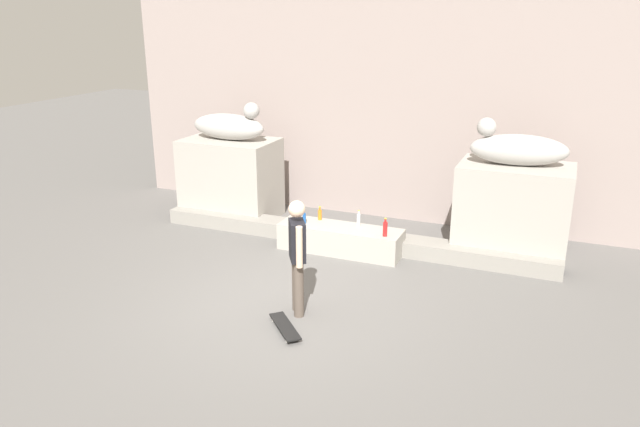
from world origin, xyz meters
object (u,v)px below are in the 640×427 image
statue_reclining_right (517,148)px  statue_reclining_left (230,126)px  bottle_clear (359,220)px  skater (297,253)px  bottle_red (385,229)px  bottle_blue (304,218)px  skateboard (285,326)px  bottle_orange (320,214)px

statue_reclining_right → statue_reclining_left: bearing=-6.9°
bottle_clear → skater: bearing=-90.5°
bottle_red → bottle_blue: (-1.52, 0.06, -0.03)m
statue_reclining_left → bottle_clear: statue_reclining_left is taller
skateboard → bottle_clear: 3.13m
skater → skateboard: (0.05, -0.54, -0.86)m
statue_reclining_left → bottle_orange: size_ratio=6.36×
statue_reclining_left → bottle_blue: size_ratio=6.24×
statue_reclining_left → statue_reclining_right: bearing=2.2°
statue_reclining_right → bottle_orange: size_ratio=6.49×
statue_reclining_right → bottle_blue: size_ratio=6.37×
bottle_red → bottle_clear: bearing=154.3°
skater → bottle_red: bearing=-46.2°
statue_reclining_left → bottle_blue: statue_reclining_left is taller
bottle_blue → bottle_clear: bearing=12.6°
statue_reclining_right → bottle_clear: size_ratio=5.44×
bottle_orange → skateboard: bearing=-75.7°
bottle_orange → bottle_clear: bearing=-6.8°
skater → statue_reclining_right: bearing=-67.8°
bottle_blue → bottle_clear: 0.98m
skateboard → bottle_clear: bottle_clear is taller
statue_reclining_right → bottle_orange: statue_reclining_right is taller
statue_reclining_left → statue_reclining_right: (5.51, -0.00, 0.00)m
skater → bottle_clear: 2.56m
statue_reclining_right → skater: 4.32m
bottle_red → bottle_blue: bearing=177.7°
bottle_orange → skater: bearing=-74.0°
bottle_blue → skater: bearing=-68.2°
statue_reclining_left → bottle_orange: bearing=-16.5°
skateboard → bottle_red: bearing=-54.5°
statue_reclining_right → skateboard: bearing=51.4°
bottle_clear → statue_reclining_left: bearing=164.2°
bottle_orange → bottle_clear: 0.78m
skateboard → bottle_orange: size_ratio=2.81×
bottle_blue → bottle_red: bearing=-2.3°
bottle_orange → bottle_red: bottle_red is taller
skateboard → bottle_clear: (-0.03, 3.08, 0.53)m
bottle_orange → bottle_red: (1.35, -0.37, 0.03)m
statue_reclining_right → bottle_blue: statue_reclining_right is taller
bottle_red → bottle_blue: bottle_red is taller
skater → bottle_red: 2.36m
bottle_blue → statue_reclining_left: bearing=152.8°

